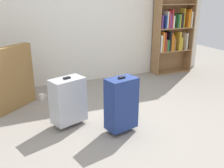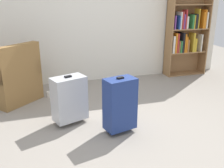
% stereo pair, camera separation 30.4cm
% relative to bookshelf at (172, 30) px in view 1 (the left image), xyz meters
% --- Properties ---
extents(ground_plane, '(9.45, 9.45, 0.00)m').
position_rel_bookshelf_xyz_m(ground_plane, '(-1.90, -2.03, -0.90)').
color(ground_plane, gray).
extents(back_wall, '(5.40, 0.10, 2.60)m').
position_rel_bookshelf_xyz_m(back_wall, '(-1.90, 0.19, 0.40)').
color(back_wall, silver).
rests_on(back_wall, ground).
extents(bookshelf, '(0.84, 0.28, 1.84)m').
position_rel_bookshelf_xyz_m(bookshelf, '(0.00, 0.00, 0.00)').
color(bookshelf, olive).
rests_on(bookshelf, ground).
extents(armchair, '(0.99, 0.99, 0.90)m').
position_rel_bookshelf_xyz_m(armchair, '(-3.31, -0.50, -0.58)').
color(armchair, olive).
rests_on(armchair, ground).
extents(mug, '(0.12, 0.08, 0.10)m').
position_rel_bookshelf_xyz_m(mug, '(-2.76, -0.53, -0.85)').
color(mug, white).
rests_on(mug, ground).
extents(suitcase_navy_blue, '(0.40, 0.29, 0.69)m').
position_rel_bookshelf_xyz_m(suitcase_navy_blue, '(-2.03, -1.91, -0.54)').
color(suitcase_navy_blue, navy).
rests_on(suitcase_navy_blue, ground).
extents(suitcase_silver, '(0.46, 0.36, 0.63)m').
position_rel_bookshelf_xyz_m(suitcase_silver, '(-2.56, -1.50, -0.57)').
color(suitcase_silver, '#B7BABF').
rests_on(suitcase_silver, ground).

